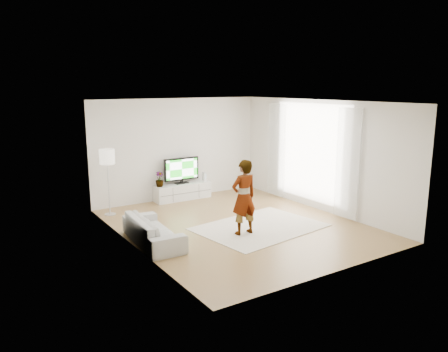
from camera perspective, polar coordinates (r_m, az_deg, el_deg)
floor at (r=10.07m, az=1.88°, el=-6.45°), size 6.00×6.00×0.00m
ceiling at (r=9.57m, az=1.99°, el=9.68°), size 6.00×6.00×0.00m
wall_left at (r=8.57m, az=-11.95°, el=-0.26°), size 0.02×6.00×2.80m
wall_right at (r=11.31m, az=12.43°, el=2.61°), size 0.02×6.00×2.80m
wall_back at (r=12.27m, az=-6.06°, el=3.53°), size 5.00×0.02×2.80m
wall_front at (r=7.50m, az=15.07°, el=-2.13°), size 5.00×0.02×2.80m
window at (r=11.50m, az=11.31°, el=3.06°), size 0.01×2.60×2.50m
curtain_near at (r=10.57m, az=15.86°, el=1.53°), size 0.04×0.70×2.60m
curtain_far at (r=12.42m, az=6.87°, el=3.38°), size 0.04×0.70×2.60m
media_console at (r=12.29m, az=-5.45°, el=-2.02°), size 1.61×0.46×0.45m
television at (r=12.18m, az=-5.57°, el=0.85°), size 1.04×0.20×0.73m
game_console at (r=12.54m, az=-2.62°, el=-0.06°), size 0.08×0.18×0.24m
potted_plant at (r=11.91m, az=-8.43°, el=-0.42°), size 0.25×0.25×0.41m
rug at (r=9.96m, az=4.69°, el=-6.65°), size 2.97×2.32×0.01m
player at (r=9.26m, az=2.60°, el=-2.79°), size 0.59×0.39×1.62m
sofa at (r=9.03m, az=-9.25°, el=-6.96°), size 0.85×1.92×0.55m
floor_lamp at (r=10.92m, az=-15.02°, el=2.08°), size 0.36×0.36×1.64m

